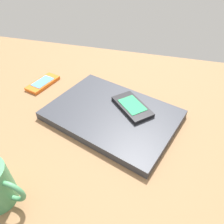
{
  "coord_description": "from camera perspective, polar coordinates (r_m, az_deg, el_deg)",
  "views": [
    {
      "loc": [
        18.36,
        -43.88,
        43.26
      ],
      "look_at": [
        6.85,
        -1.38,
        5.0
      ],
      "focal_mm": 34.67,
      "sensor_mm": 36.0,
      "label": 1
    }
  ],
  "objects": [
    {
      "name": "cell_phone_on_desk",
      "position": [
        0.76,
        -17.76,
        7.26
      ],
      "size": [
        7.88,
        12.2,
        1.23
      ],
      "color": "orange",
      "rests_on": "desk_surface"
    },
    {
      "name": "desk_surface",
      "position": [
        0.63,
        -5.67,
        -0.54
      ],
      "size": [
        120.0,
        80.0,
        3.0
      ],
      "primitive_type": "cube",
      "color": "olive",
      "rests_on": "ground"
    },
    {
      "name": "cell_phone_on_laptop",
      "position": [
        0.59,
        5.34,
        1.46
      ],
      "size": [
        12.85,
        12.94,
        1.23
      ],
      "color": "black",
      "rests_on": "laptop_closed"
    },
    {
      "name": "laptop_closed",
      "position": [
        0.59,
        -0.0,
        -0.69
      ],
      "size": [
        39.52,
        33.32,
        2.13
      ],
      "primitive_type": "cube",
      "rotation": [
        0.0,
        0.0,
        -0.33
      ],
      "color": "#33353D",
      "rests_on": "desk_surface"
    }
  ]
}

